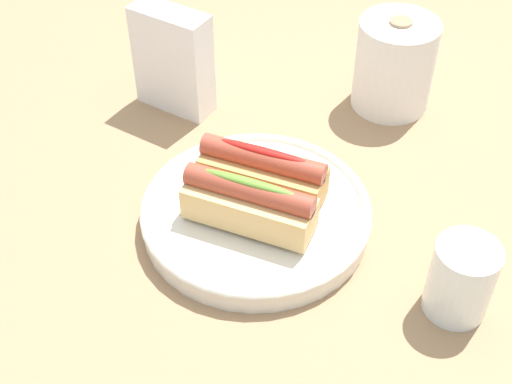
{
  "coord_description": "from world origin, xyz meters",
  "views": [
    {
      "loc": [
        0.37,
        -0.48,
        0.61
      ],
      "look_at": [
        0.02,
        -0.01,
        0.05
      ],
      "focal_mm": 49.37,
      "sensor_mm": 36.0,
      "label": 1
    }
  ],
  "objects_px": {
    "hotdog_back": "(263,172)",
    "water_glass": "(460,282)",
    "hotdog_front": "(249,203)",
    "serving_bowl": "(256,213)",
    "napkin_box": "(173,60)",
    "paper_towel_roll": "(394,65)"
  },
  "relations": [
    {
      "from": "serving_bowl",
      "to": "napkin_box",
      "type": "bearing_deg",
      "value": 151.32
    },
    {
      "from": "hotdog_front",
      "to": "paper_towel_roll",
      "type": "xyz_separation_m",
      "value": [
        0.01,
        0.34,
        0.01
      ]
    },
    {
      "from": "water_glass",
      "to": "serving_bowl",
      "type": "bearing_deg",
      "value": -174.68
    },
    {
      "from": "hotdog_front",
      "to": "water_glass",
      "type": "bearing_deg",
      "value": 11.69
    },
    {
      "from": "water_glass",
      "to": "napkin_box",
      "type": "relative_size",
      "value": 0.6
    },
    {
      "from": "serving_bowl",
      "to": "hotdog_back",
      "type": "height_order",
      "value": "hotdog_back"
    },
    {
      "from": "hotdog_back",
      "to": "water_glass",
      "type": "height_order",
      "value": "hotdog_back"
    },
    {
      "from": "paper_towel_roll",
      "to": "hotdog_back",
      "type": "bearing_deg",
      "value": -94.69
    },
    {
      "from": "paper_towel_roll",
      "to": "hotdog_front",
      "type": "bearing_deg",
      "value": -90.88
    },
    {
      "from": "hotdog_back",
      "to": "hotdog_front",
      "type": "bearing_deg",
      "value": -70.65
    },
    {
      "from": "hotdog_back",
      "to": "napkin_box",
      "type": "xyz_separation_m",
      "value": [
        -0.22,
        0.1,
        0.02
      ]
    },
    {
      "from": "hotdog_back",
      "to": "serving_bowl",
      "type": "bearing_deg",
      "value": -70.65
    },
    {
      "from": "hotdog_back",
      "to": "napkin_box",
      "type": "bearing_deg",
      "value": 155.62
    },
    {
      "from": "napkin_box",
      "to": "hotdog_back",
      "type": "bearing_deg",
      "value": -28.31
    },
    {
      "from": "napkin_box",
      "to": "water_glass",
      "type": "bearing_deg",
      "value": -16.27
    },
    {
      "from": "serving_bowl",
      "to": "napkin_box",
      "type": "relative_size",
      "value": 1.83
    },
    {
      "from": "serving_bowl",
      "to": "paper_towel_roll",
      "type": "relative_size",
      "value": 2.04
    },
    {
      "from": "serving_bowl",
      "to": "paper_towel_roll",
      "type": "distance_m",
      "value": 0.31
    },
    {
      "from": "hotdog_front",
      "to": "water_glass",
      "type": "distance_m",
      "value": 0.24
    },
    {
      "from": "hotdog_back",
      "to": "paper_towel_roll",
      "type": "height_order",
      "value": "paper_towel_roll"
    },
    {
      "from": "serving_bowl",
      "to": "hotdog_back",
      "type": "relative_size",
      "value": 1.74
    },
    {
      "from": "serving_bowl",
      "to": "water_glass",
      "type": "height_order",
      "value": "water_glass"
    }
  ]
}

